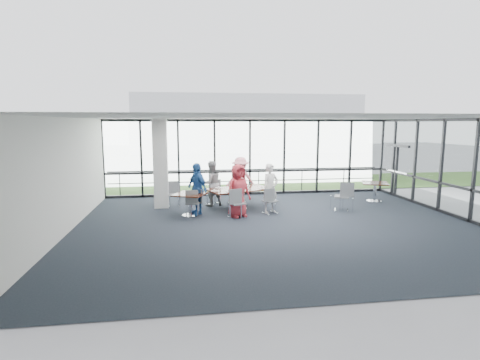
{
  "coord_description": "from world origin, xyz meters",
  "views": [
    {
      "loc": [
        -2.68,
        -10.65,
        3.05
      ],
      "look_at": [
        -0.86,
        1.97,
        1.1
      ],
      "focal_mm": 28.0,
      "sensor_mm": 36.0,
      "label": 1
    }
  ],
  "objects": [
    {
      "name": "chair_main_nl",
      "position": [
        -1.08,
        1.06,
        0.48
      ],
      "size": [
        0.61,
        0.61,
        0.96
      ],
      "primitive_type": null,
      "rotation": [
        0.0,
        0.0,
        0.38
      ],
      "color": "slate",
      "rests_on": "ground"
    },
    {
      "name": "chair_main_fl",
      "position": [
        -1.68,
        3.24,
        0.44
      ],
      "size": [
        0.6,
        0.6,
        0.88
      ],
      "primitive_type": null,
      "rotation": [
        0.0,
        0.0,
        3.74
      ],
      "color": "slate",
      "rests_on": "ground"
    },
    {
      "name": "diner_near_right",
      "position": [
        0.14,
        1.62,
        0.84
      ],
      "size": [
        0.75,
        0.67,
        1.69
      ],
      "primitive_type": "imported",
      "rotation": [
        0.0,
        0.0,
        0.44
      ],
      "color": "silver",
      "rests_on": "ground"
    },
    {
      "name": "curtain_wall_right",
      "position": [
        6.0,
        0.0,
        1.6
      ],
      "size": [
        0.1,
        10.0,
        3.2
      ],
      "primitive_type": "cube",
      "color": "white",
      "rests_on": "ground"
    },
    {
      "name": "diner_end",
      "position": [
        -2.35,
        1.77,
        0.87
      ],
      "size": [
        1.01,
        1.16,
        1.74
      ],
      "primitive_type": "imported",
      "rotation": [
        0.0,
        0.0,
        -1.01
      ],
      "color": "#2659A1",
      "rests_on": "ground"
    },
    {
      "name": "chair_main_end",
      "position": [
        -2.42,
        1.73,
        0.42
      ],
      "size": [
        0.47,
        0.47,
        0.84
      ],
      "primitive_type": null,
      "rotation": [
        0.0,
        0.0,
        -1.41
      ],
      "color": "slate",
      "rests_on": "ground"
    },
    {
      "name": "grass_strip",
      "position": [
        0.0,
        8.0,
        0.01
      ],
      "size": [
        80.0,
        5.0,
        0.01
      ],
      "primitive_type": "cube",
      "color": "#294F1B",
      "rests_on": "ground"
    },
    {
      "name": "floor",
      "position": [
        0.0,
        0.0,
        -0.01
      ],
      "size": [
        12.0,
        10.0,
        0.02
      ],
      "primitive_type": "cube",
      "color": "#1E252F",
      "rests_on": "ground"
    },
    {
      "name": "chair_spare_la",
      "position": [
        -2.53,
        1.51,
        0.44
      ],
      "size": [
        0.43,
        0.43,
        0.88
      ],
      "primitive_type": null,
      "rotation": [
        0.0,
        0.0,
        -0.0
      ],
      "color": "slate",
      "rests_on": "ground"
    },
    {
      "name": "plate_nl",
      "position": [
        -1.27,
        1.74,
        0.76
      ],
      "size": [
        0.25,
        0.25,
        0.01
      ],
      "primitive_type": "cylinder",
      "color": "white",
      "rests_on": "main_table"
    },
    {
      "name": "condiment_caddy",
      "position": [
        -0.76,
        2.34,
        0.77
      ],
      "size": [
        0.1,
        0.07,
        0.04
      ],
      "primitive_type": "cube",
      "color": "black",
      "rests_on": "main_table"
    },
    {
      "name": "tumbler_d",
      "position": [
        -1.57,
        1.78,
        0.82
      ],
      "size": [
        0.07,
        0.07,
        0.13
      ],
      "primitive_type": "cylinder",
      "color": "white",
      "rests_on": "main_table"
    },
    {
      "name": "menu_b",
      "position": [
        0.16,
        2.3,
        0.75
      ],
      "size": [
        0.32,
        0.26,
        0.0
      ],
      "primitive_type": "cube",
      "rotation": [
        0.0,
        0.0,
        0.29
      ],
      "color": "silver",
      "rests_on": "main_table"
    },
    {
      "name": "tumbler_c",
      "position": [
        -0.91,
        2.5,
        0.81
      ],
      "size": [
        0.06,
        0.06,
        0.13
      ],
      "primitive_type": "cylinder",
      "color": "white",
      "rests_on": "main_table"
    },
    {
      "name": "plate_end",
      "position": [
        -1.75,
        1.89,
        0.76
      ],
      "size": [
        0.26,
        0.26,
        0.01
      ],
      "primitive_type": "cylinder",
      "color": "white",
      "rests_on": "main_table"
    },
    {
      "name": "exit_door",
      "position": [
        6.0,
        3.75,
        1.05
      ],
      "size": [
        0.12,
        1.6,
        2.1
      ],
      "primitive_type": "cube",
      "color": "black",
      "rests_on": "ground"
    },
    {
      "name": "chair_spare_r",
      "position": [
        2.67,
        1.53,
        0.5
      ],
      "size": [
        0.65,
        0.65,
        1.0
      ],
      "primitive_type": null,
      "rotation": [
        0.0,
        0.0,
        -0.42
      ],
      "color": "slate",
      "rests_on": "ground"
    },
    {
      "name": "guard_rail",
      "position": [
        0.0,
        5.6,
        0.5
      ],
      "size": [
        12.0,
        0.06,
        0.06
      ],
      "primitive_type": "cylinder",
      "rotation": [
        0.0,
        1.57,
        0.0
      ],
      "color": "#2D2D33",
      "rests_on": "ground"
    },
    {
      "name": "curtain_wall_back",
      "position": [
        0.0,
        5.0,
        1.6
      ],
      "size": [
        12.0,
        0.1,
        3.2
      ],
      "primitive_type": "cube",
      "color": "white",
      "rests_on": "ground"
    },
    {
      "name": "tumbler_a",
      "position": [
        -1.01,
        1.91,
        0.83
      ],
      "size": [
        0.08,
        0.08,
        0.15
      ],
      "primitive_type": "cylinder",
      "color": "white",
      "rests_on": "main_table"
    },
    {
      "name": "hangar_aux",
      "position": [
        -18.0,
        28.0,
        2.0
      ],
      "size": [
        10.0,
        6.0,
        4.0
      ],
      "primitive_type": "cube",
      "color": "silver",
      "rests_on": "ground"
    },
    {
      "name": "wall_front",
      "position": [
        0.0,
        -5.0,
        1.6
      ],
      "size": [
        12.0,
        0.1,
        3.2
      ],
      "primitive_type": "cube",
      "color": "silver",
      "rests_on": "ground"
    },
    {
      "name": "side_table_left",
      "position": [
        -2.58,
        1.55,
        0.65
      ],
      "size": [
        1.26,
        1.26,
        0.75
      ],
      "rotation": [
        0.0,
        0.0,
        -0.42
      ],
      "color": "black",
      "rests_on": "ground"
    },
    {
      "name": "apron",
      "position": [
        0.0,
        10.0,
        -0.02
      ],
      "size": [
        80.0,
        70.0,
        0.02
      ],
      "primitive_type": "cube",
      "color": "gray",
      "rests_on": "ground"
    },
    {
      "name": "chair_main_fr",
      "position": [
        -0.73,
        3.46,
        0.48
      ],
      "size": [
        0.62,
        0.62,
        0.97
      ],
      "primitive_type": null,
      "rotation": [
        0.0,
        0.0,
        3.56
      ],
      "color": "slate",
      "rests_on": "ground"
    },
    {
      "name": "main_table",
      "position": [
        -0.86,
        2.27,
        0.65
      ],
      "size": [
        2.49,
        1.88,
        0.75
      ],
      "rotation": [
        0.0,
        0.0,
        0.34
      ],
      "color": "black",
      "rests_on": "ground"
    },
    {
      "name": "plate_fr",
      "position": [
        -0.51,
        2.78,
        0.76
      ],
      "size": [
        0.24,
        0.24,
        0.01
      ],
      "primitive_type": "cylinder",
      "color": "white",
      "rests_on": "main_table"
    },
    {
      "name": "diner_far_right",
      "position": [
        -0.65,
        3.29,
        0.89
      ],
      "size": [
        1.19,
        0.68,
        1.77
      ],
      "primitive_type": "imported",
      "rotation": [
        0.0,
        0.0,
        3.22
      ],
      "color": "pink",
      "rests_on": "ground"
    },
    {
      "name": "side_table_right",
      "position": [
        4.58,
        2.82,
        0.65
      ],
      "size": [
        1.24,
        1.24,
        0.75
      ],
      "rotation": [
        0.0,
        0.0,
        -0.4
      ],
      "color": "black",
      "rests_on": "ground"
    },
    {
      "name": "hangar_main",
      "position": [
        4.0,
        32.0,
        3.0
      ],
      "size": [
        24.0,
        10.0,
        6.0
      ],
      "primitive_type": "cube",
      "color": "silver",
      "rests_on": "ground"
    },
    {
      "name": "structural_column",
      "position": [
        -3.6,
        3.0,
        1.6
      ],
      "size": [
        0.5,
        0.5,
        3.2
      ],
      "primitive_type": "cube",
      "color": "white",
      "rests_on": "ground"
    },
    {
      "name": "plate_nr",
      "position": [
        -0.05,
        2.12,
        0.76
      ],
      "size": [
        0.26,
        0.26,
        0.01
      ],
      "primitive_type": "cylinder",
      "color": "white",
      "rests_on": "main_table"
    },
    {
      "name": "ceiling",
      "position": [
        0.0,
        0.0,
        3.2
      ],
      "size": [
        12.0,
        10.0,
        0.04
      ],
      "primitive_type": "cube",
      "color": "silver",
      "rests_on": "ground"
    },
    {
      "name": "diner_far_left",
      "position": [
        -1.79,
        2.97,
        0.84
      ],
      "size": [
        0.94,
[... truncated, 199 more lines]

